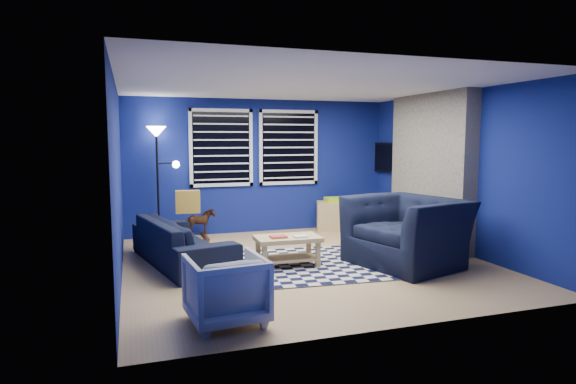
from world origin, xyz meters
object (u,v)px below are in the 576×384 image
(sofa, at_px, (182,241))
(coffee_table, at_px, (288,245))
(floor_lamp, at_px, (158,147))
(rocking_horse, at_px, (199,222))
(tv, at_px, (388,158))
(armchair_big, at_px, (407,232))
(armchair_bent, at_px, (226,289))
(cabinet, at_px, (334,215))

(sofa, bearing_deg, coffee_table, -128.04)
(floor_lamp, bearing_deg, rocking_horse, -7.35)
(tv, bearing_deg, armchair_big, -114.40)
(coffee_table, distance_m, floor_lamp, 3.11)
(floor_lamp, bearing_deg, armchair_big, -41.14)
(coffee_table, bearing_deg, tv, 37.27)
(armchair_bent, bearing_deg, rocking_horse, -99.89)
(rocking_horse, xyz_separation_m, cabinet, (2.61, 0.04, -0.01))
(rocking_horse, bearing_deg, sofa, 146.35)
(sofa, distance_m, cabinet, 3.50)
(tv, distance_m, floor_lamp, 4.34)
(armchair_bent, bearing_deg, sofa, -91.60)
(cabinet, bearing_deg, armchair_bent, -106.73)
(armchair_bent, distance_m, floor_lamp, 4.32)
(armchair_big, bearing_deg, tv, 139.32)
(tv, bearing_deg, armchair_bent, -135.77)
(armchair_big, bearing_deg, rocking_horse, -153.23)
(armchair_bent, bearing_deg, armchair_big, -160.41)
(cabinet, distance_m, floor_lamp, 3.53)
(tv, height_order, sofa, tv)
(tv, height_order, cabinet, tv)
(armchair_big, bearing_deg, floor_lamp, -147.43)
(armchair_bent, height_order, cabinet, armchair_bent)
(sofa, height_order, coffee_table, sofa)
(sofa, height_order, floor_lamp, floor_lamp)
(coffee_table, height_order, floor_lamp, floor_lamp)
(tv, relative_size, armchair_bent, 1.37)
(armchair_bent, relative_size, rocking_horse, 1.35)
(tv, xyz_separation_m, armchair_bent, (-3.96, -3.86, -1.07))
(cabinet, xyz_separation_m, floor_lamp, (-3.27, 0.05, 1.34))
(tv, height_order, armchair_big, tv)
(armchair_big, xyz_separation_m, rocking_horse, (-2.52, 2.69, -0.18))
(rocking_horse, relative_size, cabinet, 0.70)
(tv, height_order, rocking_horse, tv)
(rocking_horse, height_order, floor_lamp, floor_lamp)
(rocking_horse, distance_m, coffee_table, 2.44)
(cabinet, height_order, floor_lamp, floor_lamp)
(tv, relative_size, rocking_horse, 1.86)
(sofa, bearing_deg, armchair_big, -122.81)
(tv, bearing_deg, coffee_table, -142.73)
(armchair_big, height_order, coffee_table, armchair_big)
(tv, distance_m, rocking_horse, 3.83)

